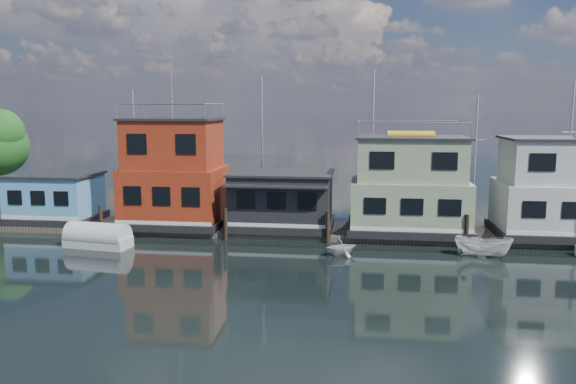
# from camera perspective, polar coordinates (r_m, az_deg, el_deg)

# --- Properties ---
(ground) EXTENTS (160.00, 160.00, 0.00)m
(ground) POSITION_cam_1_polar(r_m,az_deg,el_deg) (29.45, -3.02, -9.29)
(ground) COLOR black
(ground) RESTS_ON ground
(dock) EXTENTS (48.00, 5.00, 0.40)m
(dock) POSITION_cam_1_polar(r_m,az_deg,el_deg) (40.85, 0.07, -3.89)
(dock) COLOR #595147
(dock) RESTS_ON ground
(houseboat_blue) EXTENTS (6.40, 4.90, 3.66)m
(houseboat_blue) POSITION_cam_1_polar(r_m,az_deg,el_deg) (46.35, -22.58, -0.53)
(houseboat_blue) COLOR black
(houseboat_blue) RESTS_ON dock
(houseboat_red) EXTENTS (7.40, 5.90, 11.86)m
(houseboat_red) POSITION_cam_1_polar(r_m,az_deg,el_deg) (42.13, -11.48, 1.71)
(houseboat_red) COLOR black
(houseboat_red) RESTS_ON dock
(houseboat_dark) EXTENTS (7.40, 6.10, 4.06)m
(houseboat_dark) POSITION_cam_1_polar(r_m,az_deg,el_deg) (40.47, -0.64, -0.81)
(houseboat_dark) COLOR black
(houseboat_dark) RESTS_ON dock
(houseboat_green) EXTENTS (8.40, 5.90, 7.03)m
(houseboat_green) POSITION_cam_1_polar(r_m,az_deg,el_deg) (40.05, 12.21, 0.54)
(houseboat_green) COLOR black
(houseboat_green) RESTS_ON dock
(houseboat_white) EXTENTS (8.40, 5.90, 6.66)m
(houseboat_white) POSITION_cam_1_polar(r_m,az_deg,el_deg) (42.08, 25.91, 0.22)
(houseboat_white) COLOR black
(houseboat_white) RESTS_ON dock
(pilings) EXTENTS (42.28, 0.28, 2.20)m
(pilings) POSITION_cam_1_polar(r_m,az_deg,el_deg) (37.99, -0.98, -3.45)
(pilings) COLOR #2D2116
(pilings) RESTS_ON ground
(background_masts) EXTENTS (36.40, 0.16, 12.00)m
(background_masts) POSITION_cam_1_polar(r_m,az_deg,el_deg) (45.67, 7.00, 4.17)
(background_masts) COLOR silver
(background_masts) RESTS_ON ground
(tarp_runabout) EXTENTS (4.49, 2.32, 1.74)m
(tarp_runabout) POSITION_cam_1_polar(r_m,az_deg,el_deg) (38.67, -18.76, -4.39)
(tarp_runabout) COLOR beige
(tarp_runabout) RESTS_ON ground
(motorboat) EXTENTS (3.62, 2.18, 1.31)m
(motorboat) POSITION_cam_1_polar(r_m,az_deg,el_deg) (36.30, 19.22, -5.24)
(motorboat) COLOR white
(motorboat) RESTS_ON ground
(dinghy_white) EXTENTS (2.72, 2.60, 1.11)m
(dinghy_white) POSITION_cam_1_polar(r_m,az_deg,el_deg) (34.84, 5.41, -5.53)
(dinghy_white) COLOR silver
(dinghy_white) RESTS_ON ground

